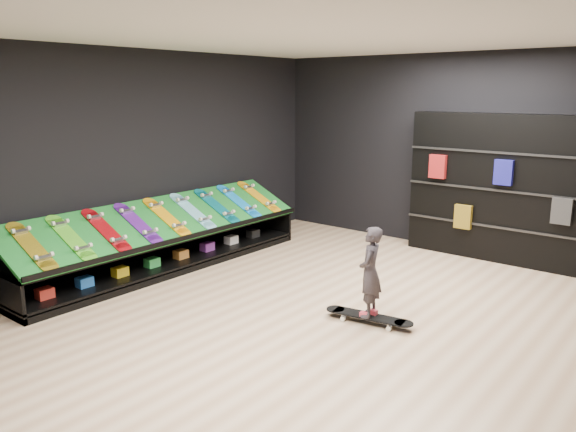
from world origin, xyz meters
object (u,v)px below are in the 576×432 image
Objects in this scene: display_rack at (165,250)px; child at (370,289)px; back_shelving at (501,188)px; floor_skateboard at (368,319)px.

display_rack is 3.23m from child.
floor_skateboard is at bearing -94.36° from back_shelving.
display_rack is at bearing -136.21° from back_shelving.
display_rack is 1.70× the size of back_shelving.
display_rack is 7.68× the size of child.
back_shelving is 3.36m from floor_skateboard.
floor_skateboard is (3.22, 0.13, -0.21)m from display_rack.
floor_skateboard is at bearing 2.27° from display_rack.
back_shelving reaches higher than display_rack.
child is (-0.24, -3.19, -0.68)m from back_shelving.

